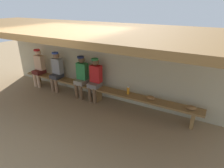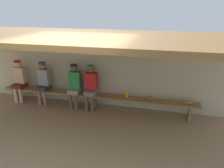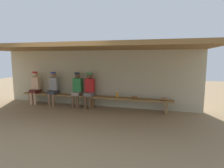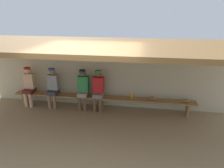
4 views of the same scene
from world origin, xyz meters
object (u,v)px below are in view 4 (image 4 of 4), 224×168
at_px(player_near_post, 98,88).
at_px(water_bottle_green, 132,95).
at_px(bench, 102,99).
at_px(player_in_blue, 83,88).
at_px(baseball_glove_dark_brown, 186,101).
at_px(baseball_glove_worn, 153,98).
at_px(player_in_red, 53,86).
at_px(player_shirtless_tan, 29,85).

relative_size(player_near_post, water_bottle_green, 5.99).
height_order(bench, player_in_blue, player_in_blue).
relative_size(player_near_post, baseball_glove_dark_brown, 5.60).
height_order(player_in_blue, baseball_glove_dark_brown, player_in_blue).
bearing_deg(bench, baseball_glove_worn, 1.17).
distance_m(player_in_blue, baseball_glove_worn, 2.28).
bearing_deg(baseball_glove_worn, player_in_blue, -170.18).
bearing_deg(player_in_red, bench, -0.12).
bearing_deg(player_in_red, player_near_post, 0.00).
xyz_separation_m(player_near_post, baseball_glove_worn, (1.76, 0.03, -0.24)).
bearing_deg(baseball_glove_dark_brown, bench, -13.74).
distance_m(player_in_red, player_in_blue, 1.05).
bearing_deg(bench, player_shirtless_tan, 179.92).
height_order(player_in_red, player_near_post, same).
relative_size(player_in_blue, baseball_glove_worn, 5.60).
distance_m(player_shirtless_tan, water_bottle_green, 3.52).
xyz_separation_m(bench, water_bottle_green, (0.98, 0.04, 0.18)).
height_order(player_in_blue, player_shirtless_tan, same).
bearing_deg(player_in_blue, player_shirtless_tan, 180.00).
relative_size(player_shirtless_tan, baseball_glove_worn, 5.60).
bearing_deg(baseball_glove_worn, bench, -169.77).
distance_m(player_in_blue, water_bottle_green, 1.61).
height_order(player_in_red, player_in_blue, same).
bearing_deg(player_in_red, baseball_glove_dark_brown, -0.04).
xyz_separation_m(player_shirtless_tan, baseball_glove_worn, (4.19, 0.03, -0.24)).
bearing_deg(baseball_glove_dark_brown, player_shirtless_tan, -13.78).
distance_m(player_in_red, baseball_glove_worn, 3.33).
bearing_deg(player_in_blue, player_in_red, 180.00).
height_order(player_in_red, water_bottle_green, player_in_red).
xyz_separation_m(baseball_glove_dark_brown, baseball_glove_worn, (-1.02, 0.03, 0.00)).
relative_size(bench, baseball_glove_dark_brown, 25.00).
bearing_deg(baseball_glove_worn, player_in_red, -170.42).
height_order(player_in_blue, player_near_post, same).
xyz_separation_m(water_bottle_green, baseball_glove_worn, (0.67, -0.00, -0.06)).
height_order(player_shirtless_tan, player_near_post, same).
distance_m(player_in_red, baseball_glove_dark_brown, 4.35).
xyz_separation_m(player_shirtless_tan, baseball_glove_dark_brown, (5.20, -0.00, -0.24)).
bearing_deg(player_shirtless_tan, water_bottle_green, 0.55).
bearing_deg(player_near_post, bench, -1.90).
xyz_separation_m(player_in_blue, baseball_glove_dark_brown, (3.29, -0.00, -0.24)).
distance_m(player_in_red, player_shirtless_tan, 0.86).
height_order(water_bottle_green, baseball_glove_worn, water_bottle_green).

